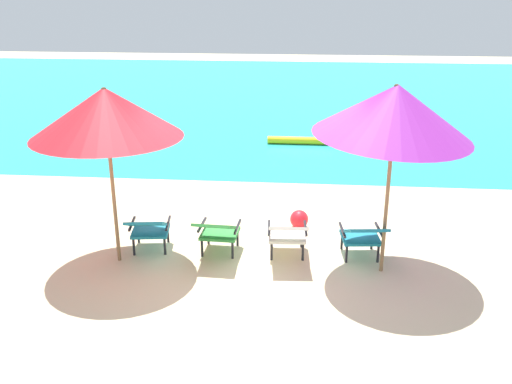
# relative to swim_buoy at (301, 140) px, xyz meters

# --- Properties ---
(ground_plane) EXTENTS (40.00, 40.00, 0.00)m
(ground_plane) POSITION_rel_swim_buoy_xyz_m (-0.60, -1.93, -0.10)
(ground_plane) COLOR beige
(ocean_band) EXTENTS (40.00, 18.00, 0.01)m
(ocean_band) POSITION_rel_swim_buoy_xyz_m (-0.60, 6.17, -0.09)
(ocean_band) COLOR #28B2B7
(ocean_band) RESTS_ON ground_plane
(swim_buoy) EXTENTS (1.60, 0.18, 0.18)m
(swim_buoy) POSITION_rel_swim_buoy_xyz_m (0.00, 0.00, 0.00)
(swim_buoy) COLOR yellow
(swim_buoy) RESTS_ON ocean_band
(lounge_chair_far_left) EXTENTS (0.64, 0.94, 0.68)m
(lounge_chair_far_left) POSITION_rel_swim_buoy_xyz_m (-2.07, -6.06, 0.31)
(lounge_chair_far_left) COLOR teal
(lounge_chair_far_left) RESTS_ON ground_plane
(lounge_chair_near_left) EXTENTS (0.58, 0.90, 0.68)m
(lounge_chair_near_left) POSITION_rel_swim_buoy_xyz_m (-1.08, -6.05, 0.31)
(lounge_chair_near_left) COLOR #338E3D
(lounge_chair_near_left) RESTS_ON ground_plane
(lounge_chair_near_right) EXTENTS (0.59, 0.90, 0.68)m
(lounge_chair_near_right) POSITION_rel_swim_buoy_xyz_m (-0.10, -6.04, 0.31)
(lounge_chair_near_right) COLOR silver
(lounge_chair_near_right) RESTS_ON ground_plane
(lounge_chair_far_right) EXTENTS (0.62, 0.92, 0.68)m
(lounge_chair_far_right) POSITION_rel_swim_buoy_xyz_m (0.94, -6.02, 0.31)
(lounge_chair_far_right) COLOR teal
(lounge_chair_far_right) RESTS_ON ground_plane
(beach_umbrella_left) EXTENTS (2.57, 2.57, 2.44)m
(beach_umbrella_left) POSITION_rel_swim_buoy_xyz_m (-2.44, -6.29, 2.01)
(beach_umbrella_left) COLOR olive
(beach_umbrella_left) RESTS_ON ground_plane
(beach_umbrella_right) EXTENTS (2.78, 2.77, 2.58)m
(beach_umbrella_right) POSITION_rel_swim_buoy_xyz_m (1.18, -6.28, 2.10)
(beach_umbrella_right) COLOR olive
(beach_umbrella_right) RESTS_ON ground_plane
(beach_ball) EXTENTS (0.29, 0.29, 0.29)m
(beach_ball) POSITION_rel_swim_buoy_xyz_m (0.05, -4.94, 0.05)
(beach_ball) COLOR red
(beach_ball) RESTS_ON ground_plane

